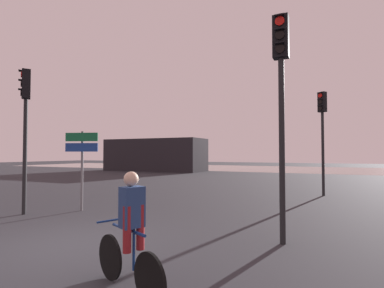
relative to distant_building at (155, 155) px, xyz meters
name	(u,v)px	position (x,y,z in m)	size (l,w,h in m)	color
ground_plane	(65,246)	(12.72, -23.65, -1.73)	(120.00, 120.00, 0.00)	#28282D
water_strip	(288,169)	(12.72, 10.00, -1.73)	(80.00, 16.00, 0.01)	gray
distant_building	(155,155)	(0.00, 0.00, 0.00)	(11.05, 4.00, 3.46)	black
traffic_light_near_left	(25,113)	(9.03, -21.91, 1.38)	(0.40, 0.42, 4.48)	black
traffic_light_near_right	(281,85)	(16.69, -21.66, 1.56)	(0.32, 0.34, 4.77)	black
traffic_light_far_right	(322,124)	(17.27, -13.55, 1.47)	(0.40, 0.42, 4.63)	black
direction_sign_post	(82,156)	(10.19, -20.72, 0.06)	(1.05, 0.39, 2.60)	slate
cyclist	(131,231)	(15.17, -24.78, -0.91)	(1.59, 0.76, 1.62)	black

